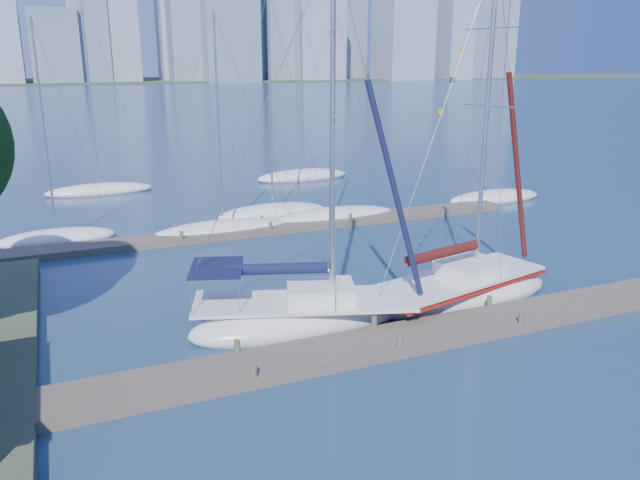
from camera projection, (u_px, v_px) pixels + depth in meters
name	position (u px, v px, depth m)	size (l,w,h in m)	color
ground	(386.00, 348.00, 21.40)	(700.00, 700.00, 0.00)	#182F4E
near_dock	(386.00, 342.00, 21.35)	(26.00, 2.00, 0.40)	#4F463A
far_dock	(282.00, 227.00, 36.25)	(30.00, 1.80, 0.36)	#4F463A
far_shore	(67.00, 82.00, 304.16)	(800.00, 100.00, 1.50)	#38472D
sailboat_navy	(304.00, 299.00, 22.93)	(9.17, 5.46, 13.71)	white
sailboat_maroon	(459.00, 275.00, 25.39)	(9.05, 4.68, 13.99)	white
bg_boat_0	(57.00, 237.00, 33.86)	(6.45, 4.12, 11.93)	white
bg_boat_1	(223.00, 229.00, 35.54)	(8.26, 3.36, 12.41)	white
bg_boat_2	(273.00, 212.00, 39.46)	(7.28, 3.06, 13.83)	white
bg_boat_3	(333.00, 216.00, 38.46)	(8.63, 4.04, 12.87)	white
bg_boat_5	(495.00, 197.00, 43.89)	(7.60, 3.03, 14.02)	white
bg_boat_6	(100.00, 190.00, 46.41)	(7.94, 3.29, 14.36)	white
bg_boat_7	(302.00, 176.00, 51.94)	(7.99, 2.94, 13.81)	white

